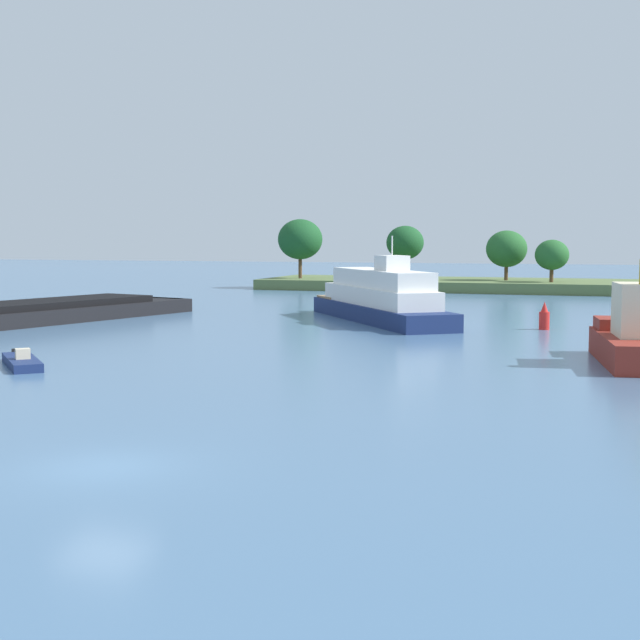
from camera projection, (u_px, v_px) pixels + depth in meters
The scene contains 6 objects.
ground_plane at pixel (103, 468), 24.66m from camera, with size 400.00×400.00×0.00m, color #476B8E.
treeline_island at pixel (602, 273), 103.58m from camera, with size 79.88×15.72×8.51m.
fishing_skiff at pixel (22, 362), 43.99m from camera, with size 4.53×4.73×0.92m.
tugboat at pixel (639, 336), 44.96m from camera, with size 5.01×9.86×5.19m.
white_riverboat at pixel (379, 299), 67.87m from camera, with size 14.85×18.50×6.33m.
channel_buoy_red at pixel (544, 318), 61.60m from camera, with size 0.70×0.70×1.90m.
Camera 1 is at (13.05, -21.21, 6.20)m, focal length 51.24 mm.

